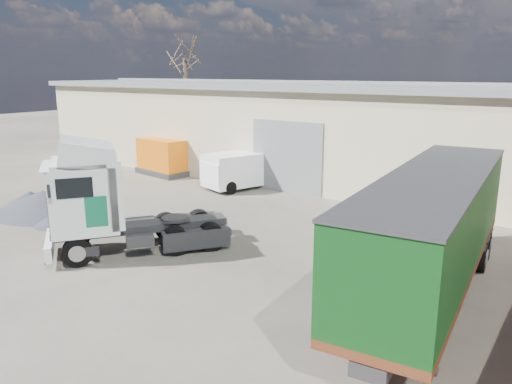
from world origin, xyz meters
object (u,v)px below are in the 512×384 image
Objects in this scene: panel_van at (243,169)px; tractor_unit at (108,205)px; orange_skip at (165,159)px; box_trailer at (434,224)px; bare_tree at (184,46)px.

tractor_unit is at bearing -59.97° from panel_van.
orange_skip is (-5.90, 0.18, -0.04)m from panel_van.
panel_van is at bearing 6.75° from orange_skip.
box_trailer reaches higher than orange_skip.
box_trailer is 14.37m from panel_van.
box_trailer is at bearing 49.90° from tractor_unit.
tractor_unit is 1.22× the size of panel_van.
orange_skip is (-8.02, 10.56, -0.74)m from tractor_unit.
bare_tree is at bearing 162.55° from tractor_unit.
box_trailer is 2.17× the size of panel_van.
orange_skip is at bearing -163.30° from panel_van.
panel_van is (13.57, -10.38, -6.96)m from bare_tree.
orange_skip is at bearing 162.67° from tractor_unit.
panel_van is (-11.98, 7.84, -1.16)m from box_trailer.
tractor_unit is at bearing -170.44° from box_trailer.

